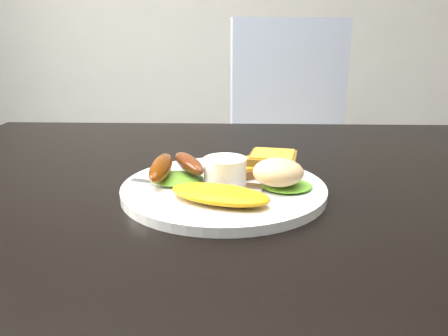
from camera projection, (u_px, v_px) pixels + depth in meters
dining_table at (270, 190)px, 0.65m from camera, size 1.20×0.80×0.04m
dining_chair at (292, 175)px, 1.62m from camera, size 0.56×0.56×0.06m
person at (111, 82)px, 1.20m from camera, size 0.70×0.60×1.65m
plate at (224, 189)px, 0.58m from camera, size 0.27×0.27×0.01m
lettuce_left at (176, 179)px, 0.59m from camera, size 0.08×0.07×0.01m
lettuce_right at (287, 186)px, 0.56m from camera, size 0.08×0.07×0.01m
omelette at (220, 194)px, 0.51m from camera, size 0.14×0.10×0.02m
sausage_a at (161, 167)px, 0.58m from camera, size 0.03×0.11×0.03m
sausage_b at (189, 163)px, 0.60m from camera, size 0.06×0.09×0.02m
ramekin at (225, 170)px, 0.58m from camera, size 0.07×0.07×0.03m
toast_a at (251, 167)px, 0.63m from camera, size 0.09×0.09×0.01m
toast_b at (273, 159)px, 0.62m from camera, size 0.08×0.08×0.01m
potato_salad at (278, 172)px, 0.55m from camera, size 0.07×0.06×0.03m
fork at (185, 187)px, 0.56m from camera, size 0.15×0.05×0.00m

